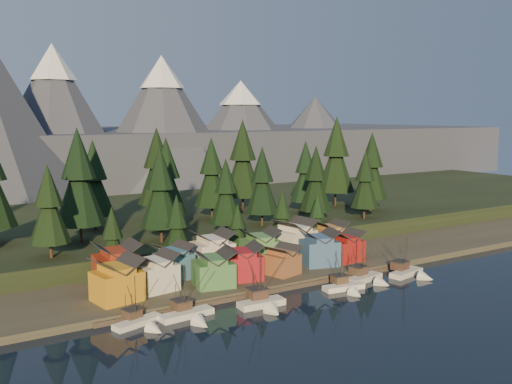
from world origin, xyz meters
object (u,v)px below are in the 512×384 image
boat_6 (411,267)px  house_back_1 (174,260)px  boat_2 (264,296)px  house_back_0 (117,264)px  boat_0 (141,317)px  boat_4 (346,282)px  boat_5 (368,272)px  boat_1 (190,309)px  house_front_0 (117,278)px  house_front_1 (156,270)px

boat_6 → house_back_1: (-51.45, 23.62, 3.39)m
boat_2 → house_back_1: boat_2 is taller
house_back_1 → house_back_0: bearing=168.3°
house_back_0 → boat_2: bearing=-46.1°
boat_0 → boat_2: boat_2 is taller
boat_4 → house_back_0: size_ratio=1.12×
boat_5 → boat_6: (11.77, -2.02, -0.00)m
boat_1 → house_front_0: 17.21m
boat_2 → house_back_0: 33.54m
boat_5 → house_back_1: (-39.67, 21.60, 3.38)m
boat_0 → boat_2: (24.74, -3.28, 0.70)m
boat_4 → house_back_0: (-43.87, 24.85, 4.60)m
boat_6 → house_front_1: boat_6 is taller
boat_4 → boat_0: bearing=-176.5°
boat_0 → house_front_0: house_front_0 is taller
boat_5 → house_front_0: 57.44m
boat_6 → house_front_1: bearing=151.0°
boat_6 → house_back_0: size_ratio=1.25×
house_front_1 → house_back_1: bearing=34.1°
house_back_0 → boat_6: bearing=-18.7°
boat_5 → house_back_0: 57.51m
boat_1 → boat_2: bearing=-12.4°
boat_0 → boat_4: bearing=-20.3°
boat_4 → house_front_1: size_ratio=1.25×
boat_2 → house_back_1: bearing=113.8°
boat_1 → boat_2: size_ratio=0.95×
boat_1 → house_front_1: (-0.32, 16.05, 3.74)m
boat_5 → house_front_1: bearing=151.0°
boat_0 → boat_6: boat_6 is taller
house_front_1 → boat_2: bearing=-56.4°
boat_5 → boat_1: bearing=170.2°
house_back_0 → house_front_0: bearing=-106.0°
boat_6 → house_back_0: house_back_0 is taller
boat_1 → house_back_0: bearing=101.9°
house_front_0 → house_back_0: bearing=62.9°
boat_1 → boat_6: boat_6 is taller
boat_0 → boat_5: boat_5 is taller
boat_5 → house_front_0: boat_5 is taller
house_front_0 → house_back_1: 18.18m
house_front_1 → house_back_1: 9.06m
boat_4 → house_front_1: bearing=161.7°
boat_4 → house_back_1: size_ratio=1.32×
boat_5 → boat_6: bearing=-20.1°
house_front_0 → boat_2: bearing=-41.3°
boat_4 → boat_5: 9.43m
boat_0 → boat_1: size_ratio=0.90×
boat_1 → house_back_1: bearing=69.0°
house_front_0 → house_back_1: size_ratio=1.20×
house_back_1 → boat_2: bearing=-78.8°
boat_4 → house_front_1: (-37.41, 18.29, 3.73)m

